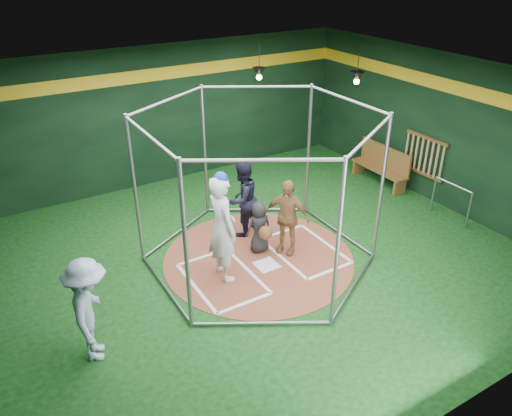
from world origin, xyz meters
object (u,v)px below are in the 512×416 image
visitor_leopard (287,217)px  batter_figure (222,227)px  umpire (242,199)px  dugout_bench (382,164)px

visitor_leopard → batter_figure: bearing=-122.9°
batter_figure → umpire: batter_figure is taller
visitor_leopard → umpire: size_ratio=0.97×
umpire → visitor_leopard: bearing=92.2°
umpire → dugout_bench: (4.41, 0.41, -0.33)m
umpire → dugout_bench: 4.44m
umpire → batter_figure: bearing=29.6°
umpire → dugout_bench: bearing=167.4°
batter_figure → dugout_bench: size_ratio=1.25×
batter_figure → dugout_bench: (5.50, 1.60, -0.56)m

